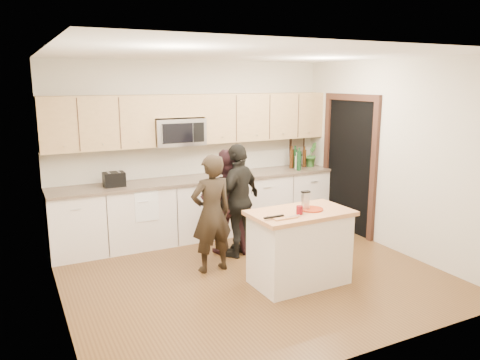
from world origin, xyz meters
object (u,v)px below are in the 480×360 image
woman_right (239,200)px  woman_left (212,214)px  island (299,247)px  toaster (114,179)px  woman_center (226,202)px

woman_right → woman_left: bearing=-0.0°
island → toaster: (-1.71, 2.14, 0.59)m
woman_center → woman_right: (0.11, -0.17, 0.05)m
woman_left → island: bearing=130.9°
island → toaster: bearing=127.5°
woman_center → woman_right: size_ratio=0.94×
woman_left → woman_center: 0.68m
island → woman_right: 1.23m
toaster → woman_center: (1.37, -0.80, -0.30)m
woman_right → toaster: bearing=-65.0°
woman_center → island: bearing=125.5°
toaster → woman_left: size_ratio=0.19×
toaster → woman_center: bearing=-30.2°
island → woman_right: size_ratio=0.77×
island → woman_left: 1.18m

